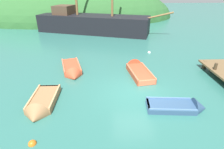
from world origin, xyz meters
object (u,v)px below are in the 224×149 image
rowboat_portside (41,106)px  rowboat_near_dock (137,71)px  buoy_orange (32,144)px  buoy_white (149,53)px  rowboat_outer_left (72,70)px  rowboat_far (181,107)px  sailing_ship (92,26)px

rowboat_portside → rowboat_near_dock: bearing=125.7°
buoy_orange → buoy_white: bearing=56.5°
rowboat_outer_left → buoy_white: (6.49, 3.98, -0.12)m
rowboat_outer_left → rowboat_far: rowboat_outer_left is taller
buoy_orange → rowboat_far: bearing=16.8°
sailing_ship → rowboat_outer_left: sailing_ship is taller
rowboat_near_dock → rowboat_outer_left: (-4.68, 0.20, 0.00)m
rowboat_near_dock → buoy_orange: (-5.21, -6.44, -0.12)m
rowboat_portside → buoy_white: (7.41, 8.18, -0.10)m
sailing_ship → rowboat_far: (5.42, -17.01, -0.79)m
sailing_ship → rowboat_far: sailing_ship is taller
rowboat_outer_left → buoy_orange: (-0.54, -6.64, -0.12)m
rowboat_far → rowboat_portside: bearing=-178.7°
rowboat_near_dock → rowboat_far: 4.66m
buoy_orange → rowboat_outer_left: bearing=85.4°
sailing_ship → buoy_orange: size_ratio=51.48×
rowboat_outer_left → rowboat_portside: size_ratio=1.15×
rowboat_near_dock → rowboat_portside: bearing=117.1°
rowboat_far → buoy_orange: bearing=-158.6°
rowboat_outer_left → buoy_white: 7.62m
rowboat_outer_left → rowboat_portside: rowboat_portside is taller
rowboat_outer_left → rowboat_far: 7.71m
rowboat_outer_left → buoy_orange: rowboat_outer_left is taller
rowboat_near_dock → rowboat_portside: size_ratio=1.20×
sailing_ship → buoy_white: bearing=-37.8°
rowboat_near_dock → rowboat_outer_left: size_ratio=1.05×
rowboat_far → rowboat_portside: rowboat_portside is taller
sailing_ship → rowboat_far: size_ratio=5.55×
rowboat_far → buoy_orange: size_ratio=9.28×
rowboat_far → rowboat_portside: 7.10m
buoy_orange → rowboat_near_dock: bearing=51.0°
rowboat_near_dock → rowboat_far: bearing=-169.8°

